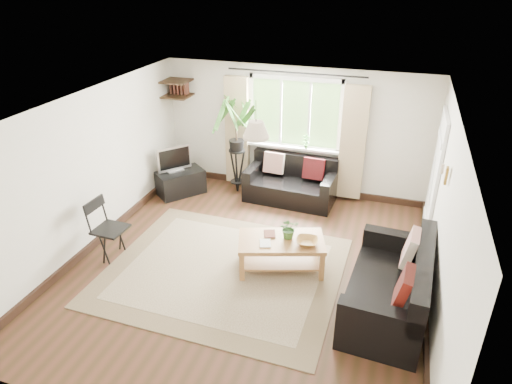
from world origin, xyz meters
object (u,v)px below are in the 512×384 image
(sofa_back, at_px, (290,181))
(palm_stand, at_px, (237,146))
(tv_stand, at_px, (181,182))
(coffee_table, at_px, (281,254))
(folding_chair, at_px, (111,230))
(sofa_right, at_px, (389,282))

(sofa_back, height_order, palm_stand, palm_stand)
(tv_stand, bearing_deg, palm_stand, -27.21)
(sofa_back, xyz_separation_m, coffee_table, (0.40, -2.15, -0.14))
(tv_stand, relative_size, folding_chair, 0.93)
(coffee_table, bearing_deg, folding_chair, -168.84)
(palm_stand, distance_m, folding_chair, 2.91)
(sofa_right, xyz_separation_m, tv_stand, (-3.98, 2.21, -0.20))
(coffee_table, bearing_deg, sofa_back, 100.54)
(sofa_back, xyz_separation_m, folding_chair, (-2.08, -2.64, 0.08))
(sofa_back, xyz_separation_m, palm_stand, (-1.07, 0.05, 0.55))
(sofa_back, relative_size, sofa_right, 0.88)
(sofa_back, bearing_deg, tv_stand, -166.39)
(sofa_right, height_order, folding_chair, folding_chair)
(palm_stand, bearing_deg, coffee_table, -56.25)
(sofa_back, relative_size, folding_chair, 1.75)
(sofa_back, distance_m, folding_chair, 3.37)
(coffee_table, relative_size, folding_chair, 1.30)
(tv_stand, height_order, palm_stand, palm_stand)
(tv_stand, distance_m, folding_chair, 2.27)
(sofa_right, bearing_deg, tv_stand, -115.06)
(sofa_right, distance_m, coffee_table, 1.59)
(sofa_back, bearing_deg, folding_chair, -125.15)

